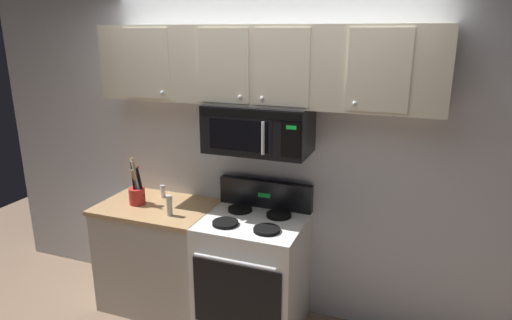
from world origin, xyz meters
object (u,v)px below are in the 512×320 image
object	(u,v)px
utensil_crock_red	(137,192)
salt_shaker	(163,191)
over_range_microwave	(258,128)
stove_range	(253,272)
pepper_mill	(169,205)

from	to	relation	value
utensil_crock_red	salt_shaker	xyz separation A→B (m)	(0.12, 0.20, -0.05)
utensil_crock_red	over_range_microwave	bearing A→B (deg)	8.08
over_range_microwave	utensil_crock_red	bearing A→B (deg)	-171.92
stove_range	pepper_mill	size ratio (longest dim) A/B	6.86
stove_range	salt_shaker	xyz separation A→B (m)	(-0.88, 0.17, 0.48)
over_range_microwave	salt_shaker	size ratio (longest dim) A/B	7.11
utensil_crock_red	pepper_mill	distance (m)	0.39
over_range_microwave	utensil_crock_red	xyz separation A→B (m)	(-1.00, -0.14, -0.57)
utensil_crock_red	salt_shaker	size ratio (longest dim) A/B	3.60
stove_range	over_range_microwave	xyz separation A→B (m)	(-0.00, 0.12, 1.11)
utensil_crock_red	stove_range	bearing A→B (deg)	1.46
over_range_microwave	pepper_mill	bearing A→B (deg)	-157.67
over_range_microwave	salt_shaker	bearing A→B (deg)	176.23
utensil_crock_red	pepper_mill	world-z (taller)	utensil_crock_red
salt_shaker	pepper_mill	size ratio (longest dim) A/B	0.66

